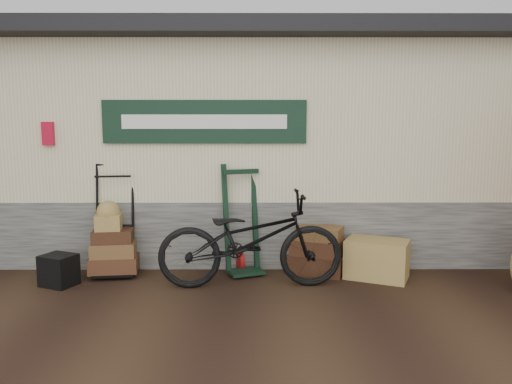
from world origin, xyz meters
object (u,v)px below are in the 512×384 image
green_barrow (242,219)px  black_trunk (59,270)px  suitcase_stack (317,249)px  porter_trolley (114,218)px  wicker_hamper (377,259)px  bicycle (250,235)px

green_barrow → black_trunk: 2.30m
green_barrow → suitcase_stack: 1.05m
green_barrow → black_trunk: (-2.18, -0.52, -0.52)m
porter_trolley → black_trunk: porter_trolley is taller
green_barrow → wicker_hamper: green_barrow is taller
porter_trolley → suitcase_stack: 2.65m
wicker_hamper → bicycle: bicycle is taller
black_trunk → bicycle: bicycle is taller
green_barrow → wicker_hamper: (1.70, -0.24, -0.46)m
suitcase_stack → bicycle: (-0.86, -0.55, 0.32)m
wicker_hamper → porter_trolley: bearing=175.9°
wicker_hamper → bicycle: size_ratio=0.34×
porter_trolley → suitcase_stack: bearing=-7.3°
bicycle → porter_trolley: bearing=68.7°
porter_trolley → black_trunk: bearing=-143.3°
black_trunk → bicycle: size_ratio=0.17×
porter_trolley → bicycle: size_ratio=0.66×
porter_trolley → bicycle: 1.85m
porter_trolley → green_barrow: 1.64m
porter_trolley → wicker_hamper: (3.34, -0.24, -0.48)m
suitcase_stack → wicker_hamper: 0.76m
black_trunk → bicycle: bearing=-1.3°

